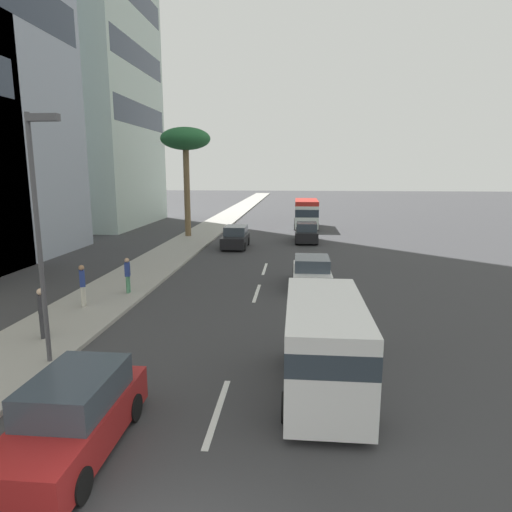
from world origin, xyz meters
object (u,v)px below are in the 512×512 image
pedestrian_mid_block (42,311)px  palm_tree (186,142)px  car_second (74,417)px  minibus_fifth (306,213)px  car_third (306,233)px  car_fourth (312,272)px  car_sixth (236,238)px  street_lamp (40,215)px  pedestrian_near_lamp (128,274)px  van_lead (325,341)px  pedestrian_by_tree (83,283)px

pedestrian_mid_block → palm_tree: bearing=144.7°
car_second → minibus_fifth: minibus_fifth is taller
car_third → palm_tree: 13.01m
car_fourth → car_second: bearing=159.3°
car_second → car_third: car_second is taller
car_sixth → street_lamp: (-21.50, 2.67, 3.81)m
pedestrian_mid_block → street_lamp: size_ratio=0.24×
car_fourth → street_lamp: street_lamp is taller
car_third → car_second: bearing=169.3°
palm_tree → street_lamp: bearing=-175.0°
car_fourth → palm_tree: 20.71m
minibus_fifth → pedestrian_near_lamp: 27.98m
van_lead → car_second: (-3.07, 5.35, -0.65)m
car_fourth → minibus_fifth: (23.90, -0.18, 0.87)m
car_second → pedestrian_near_lamp: (11.66, 3.33, 0.29)m
pedestrian_mid_block → car_fourth: bearing=94.4°
pedestrian_by_tree → pedestrian_near_lamp: bearing=126.0°
car_fourth → street_lamp: size_ratio=0.56×
minibus_fifth → palm_tree: size_ratio=0.70×
pedestrian_near_lamp → car_third: bearing=140.6°
van_lead → car_second: van_lead is taller
car_second → pedestrian_mid_block: size_ratio=2.44×
car_third → palm_tree: (1.77, 10.46, 7.53)m
pedestrian_by_tree → palm_tree: 22.25m
pedestrian_near_lamp → street_lamp: (-7.68, -0.58, 3.52)m
palm_tree → pedestrian_by_tree: bearing=-178.3°
van_lead → minibus_fifth: minibus_fifth is taller
car_sixth → pedestrian_near_lamp: bearing=-13.2°
car_second → palm_tree: palm_tree is taller
car_second → car_third: bearing=169.3°
pedestrian_near_lamp → pedestrian_by_tree: (-2.23, 1.10, 0.08)m
van_lead → car_third: (25.64, -0.06, -0.66)m
van_lead → pedestrian_near_lamp: size_ratio=3.05×
van_lead → pedestrian_mid_block: 9.82m
pedestrian_mid_block → street_lamp: (-1.80, -1.33, 3.47)m
car_sixth → palm_tree: palm_tree is taller
van_lead → car_fourth: size_ratio=1.26×
van_lead → palm_tree: size_ratio=0.55×
van_lead → car_sixth: size_ratio=1.22×
van_lead → car_fourth: (11.21, -0.03, -0.70)m
car_third → van_lead: bearing=179.9°
car_second → pedestrian_near_lamp: pedestrian_near_lamp is taller
palm_tree → street_lamp: 26.86m
car_third → pedestrian_by_tree: 21.66m
van_lead → pedestrian_mid_block: van_lead is taller
car_third → street_lamp: bearing=161.7°
street_lamp → pedestrian_mid_block: bearing=36.5°
van_lead → palm_tree: bearing=20.8°
minibus_fifth → pedestrian_by_tree: size_ratio=3.63×
car_third → pedestrian_near_lamp: bearing=152.9°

